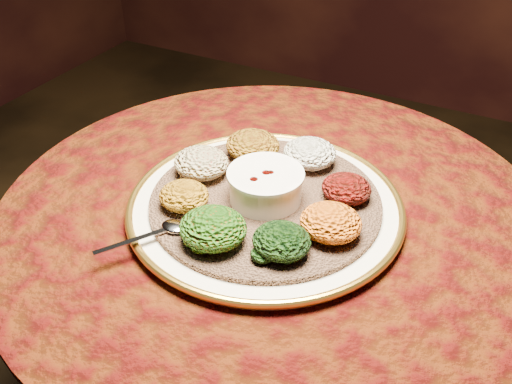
% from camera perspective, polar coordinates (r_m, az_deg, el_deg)
% --- Properties ---
extents(table, '(0.96, 0.96, 0.73)m').
position_cam_1_polar(table, '(1.11, 1.55, -8.75)').
color(table, black).
rests_on(table, ground).
extents(platter, '(0.48, 0.48, 0.02)m').
position_cam_1_polar(platter, '(0.97, 0.93, -1.43)').
color(platter, white).
rests_on(platter, table).
extents(injera, '(0.41, 0.41, 0.01)m').
position_cam_1_polar(injera, '(0.96, 0.94, -0.91)').
color(injera, '#885D44').
rests_on(injera, platter).
extents(stew_bowl, '(0.13, 0.13, 0.05)m').
position_cam_1_polar(stew_bowl, '(0.94, 0.96, 0.83)').
color(stew_bowl, white).
rests_on(stew_bowl, injera).
extents(spoon, '(0.10, 0.13, 0.01)m').
position_cam_1_polar(spoon, '(0.90, -8.84, -3.65)').
color(spoon, silver).
rests_on(spoon, injera).
extents(portion_ayib, '(0.10, 0.09, 0.05)m').
position_cam_1_polar(portion_ayib, '(1.04, 5.40, 3.89)').
color(portion_ayib, white).
rests_on(portion_ayib, injera).
extents(portion_kitfo, '(0.08, 0.08, 0.04)m').
position_cam_1_polar(portion_kitfo, '(0.96, 9.03, 0.37)').
color(portion_kitfo, black).
rests_on(portion_kitfo, injera).
extents(portion_tikil, '(0.10, 0.09, 0.05)m').
position_cam_1_polar(portion_tikil, '(0.88, 7.49, -3.03)').
color(portion_tikil, '#A65C0D').
rests_on(portion_tikil, injera).
extents(portion_gomen, '(0.09, 0.08, 0.04)m').
position_cam_1_polar(portion_gomen, '(0.84, 2.57, -4.91)').
color(portion_gomen, black).
rests_on(portion_gomen, injera).
extents(portion_mixveg, '(0.10, 0.10, 0.05)m').
position_cam_1_polar(portion_mixveg, '(0.86, -4.32, -3.63)').
color(portion_mixveg, '#964009').
rests_on(portion_mixveg, injera).
extents(portion_kik, '(0.08, 0.08, 0.04)m').
position_cam_1_polar(portion_kik, '(0.94, -7.21, -0.38)').
color(portion_kik, '#B0720F').
rests_on(portion_kik, injera).
extents(portion_timatim, '(0.10, 0.09, 0.05)m').
position_cam_1_polar(portion_timatim, '(1.01, -5.49, 2.93)').
color(portion_timatim, maroon).
rests_on(portion_timatim, injera).
extents(portion_shiro, '(0.10, 0.10, 0.05)m').
position_cam_1_polar(portion_shiro, '(1.06, -0.33, 4.69)').
color(portion_shiro, '#865E10').
rests_on(portion_shiro, injera).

